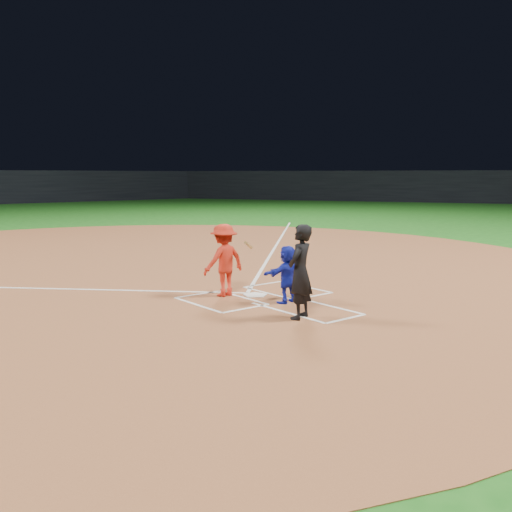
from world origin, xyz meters
TOP-DOWN VIEW (x-y plane):
  - ground at (0.00, 0.00)m, footprint 120.00×120.00m
  - home_plate_dirt at (0.00, 6.00)m, footprint 28.00×28.00m
  - stadium_wall_right at (42.00, 24.00)m, footprint 31.04×52.56m
  - home_plate at (0.00, 0.00)m, footprint 0.60×0.60m
  - catcher at (0.07, -1.02)m, footprint 1.19×0.47m
  - umpire at (-0.66, -2.20)m, footprint 0.79×0.66m
  - chalk_markings at (0.00, 5.29)m, footprint 28.35×17.32m
  - batter_at_plate at (-0.58, 0.42)m, footprint 1.48×0.79m

SIDE VIEW (x-z plane):
  - ground at x=0.00m, z-range 0.00..0.00m
  - home_plate_dirt at x=0.00m, z-range 0.00..0.01m
  - chalk_markings at x=0.00m, z-range 0.01..0.02m
  - home_plate at x=0.00m, z-range 0.01..0.03m
  - catcher at x=0.07m, z-range 0.01..1.27m
  - batter_at_plate at x=-0.58m, z-range 0.01..1.67m
  - umpire at x=-0.66m, z-range 0.01..1.84m
  - stadium_wall_right at x=42.00m, z-range 0.00..3.20m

